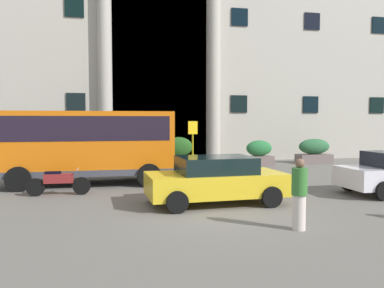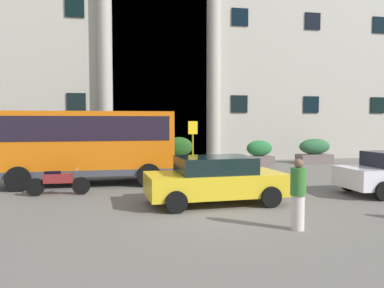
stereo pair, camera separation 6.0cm
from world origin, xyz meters
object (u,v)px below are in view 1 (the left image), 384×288
(parked_sedan_far, at_px, (215,179))
(hedge_planter_far_east, at_px, (73,156))
(hedge_planter_west, at_px, (314,151))
(motorcycle_far_end, at_px, (57,182))
(bus_stop_sign, at_px, (193,142))
(pedestrian_woman_with_bag, at_px, (299,194))
(hedge_planter_far_west, at_px, (178,153))
(orange_minibus, at_px, (88,141))
(hedge_planter_east, at_px, (259,153))

(parked_sedan_far, bearing_deg, hedge_planter_far_east, 114.61)
(hedge_planter_west, bearing_deg, motorcycle_far_end, -151.47)
(bus_stop_sign, distance_m, pedestrian_woman_with_bag, 9.52)
(hedge_planter_far_west, distance_m, pedestrian_woman_with_bag, 12.57)
(motorcycle_far_end, relative_size, pedestrian_woman_with_bag, 1.26)
(orange_minibus, relative_size, pedestrian_woman_with_bag, 4.02)
(orange_minibus, xyz_separation_m, parked_sedan_far, (4.01, -4.61, -0.98))
(orange_minibus, height_order, motorcycle_far_end, orange_minibus)
(hedge_planter_west, bearing_deg, pedestrian_woman_with_bag, -120.66)
(hedge_planter_far_west, bearing_deg, pedestrian_woman_with_bag, -87.07)
(hedge_planter_west, distance_m, pedestrian_woman_with_bag, 15.04)
(orange_minibus, bearing_deg, bus_stop_sign, 19.94)
(hedge_planter_far_west, relative_size, parked_sedan_far, 0.39)
(pedestrian_woman_with_bag, bearing_deg, hedge_planter_east, 149.30)
(orange_minibus, relative_size, hedge_planter_far_east, 3.26)
(hedge_planter_far_east, bearing_deg, parked_sedan_far, -62.53)
(motorcycle_far_end, height_order, pedestrian_woman_with_bag, pedestrian_woman_with_bag)
(orange_minibus, bearing_deg, pedestrian_woman_with_bag, -56.68)
(hedge_planter_far_west, height_order, pedestrian_woman_with_bag, pedestrian_woman_with_bag)
(hedge_planter_west, relative_size, motorcycle_far_end, 0.97)
(orange_minibus, bearing_deg, hedge_planter_far_east, 101.29)
(parked_sedan_far, xyz_separation_m, motorcycle_far_end, (-4.89, 2.33, -0.28))
(parked_sedan_far, bearing_deg, hedge_planter_east, 58.29)
(bus_stop_sign, bearing_deg, motorcycle_far_end, -144.19)
(parked_sedan_far, bearing_deg, bus_stop_sign, 81.40)
(orange_minibus, relative_size, parked_sedan_far, 1.58)
(hedge_planter_west, bearing_deg, hedge_planter_far_east, -179.73)
(hedge_planter_far_east, bearing_deg, hedge_planter_east, -2.56)
(hedge_planter_far_west, distance_m, parked_sedan_far, 9.40)
(hedge_planter_east, bearing_deg, hedge_planter_far_west, 178.33)
(hedge_planter_far_west, bearing_deg, orange_minibus, -133.32)
(hedge_planter_far_west, bearing_deg, hedge_planter_west, 2.66)
(bus_stop_sign, height_order, motorcycle_far_end, bus_stop_sign)
(hedge_planter_far_west, distance_m, hedge_planter_far_east, 5.55)
(hedge_planter_far_west, distance_m, motorcycle_far_end, 8.88)
(orange_minibus, xyz_separation_m, hedge_planter_far_east, (-1.03, 5.10, -1.02))
(hedge_planter_far_east, relative_size, hedge_planter_west, 1.00)
(bus_stop_sign, bearing_deg, parked_sedan_far, -95.74)
(orange_minibus, relative_size, motorcycle_far_end, 3.18)
(orange_minibus, xyz_separation_m, motorcycle_far_end, (-0.88, -2.28, -1.26))
(hedge_planter_far_west, height_order, hedge_planter_far_east, hedge_planter_far_west)
(bus_stop_sign, bearing_deg, pedestrian_woman_with_bag, -87.00)
(bus_stop_sign, relative_size, parked_sedan_far, 0.59)
(bus_stop_sign, xyz_separation_m, motorcycle_far_end, (-5.53, -3.99, -1.10))
(bus_stop_sign, relative_size, hedge_planter_east, 1.60)
(hedge_planter_far_east, bearing_deg, orange_minibus, -78.53)
(pedestrian_woman_with_bag, bearing_deg, parked_sedan_far, -173.31)
(bus_stop_sign, relative_size, hedge_planter_west, 1.23)
(hedge_planter_west, relative_size, pedestrian_woman_with_bag, 1.23)
(hedge_planter_east, bearing_deg, bus_stop_sign, -146.64)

